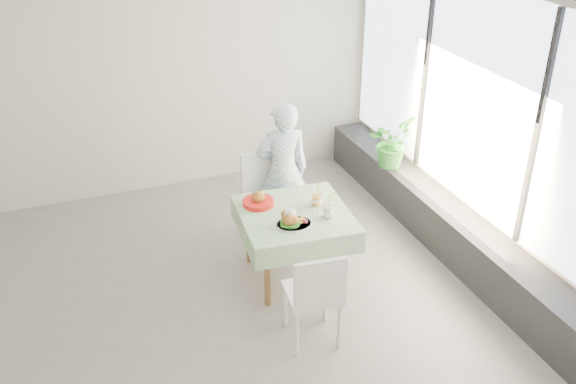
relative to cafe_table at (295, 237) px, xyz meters
name	(u,v)px	position (x,y,z in m)	size (l,w,h in m)	color
floor	(193,302)	(-1.07, -0.05, -0.46)	(6.00, 6.00, 0.00)	slate
ceiling	(166,6)	(-1.07, -0.05, 2.34)	(6.00, 6.00, 0.00)	white
wall_back	(133,83)	(-1.07, 2.45, 0.94)	(6.00, 0.02, 2.80)	beige
wall_front	(286,367)	(-1.07, -2.55, 0.94)	(6.00, 0.02, 2.80)	beige
wall_right	(475,123)	(1.93, -0.05, 0.94)	(0.02, 5.00, 2.80)	beige
window_pane	(476,100)	(1.90, -0.05, 1.19)	(0.01, 4.80, 2.18)	#D1E0F9
window_ledge	(445,225)	(1.73, -0.05, -0.21)	(0.40, 4.80, 0.50)	black
cafe_table	(295,237)	(0.00, 0.00, 0.00)	(1.12, 1.12, 0.74)	brown
chair_far	(269,215)	(-0.01, 0.73, -0.15)	(0.48, 0.48, 1.00)	white
chair_near	(313,311)	(-0.20, -0.92, -0.17)	(0.49, 0.49, 0.94)	white
diner	(283,171)	(0.18, 0.80, 0.32)	(0.57, 0.37, 1.56)	#87B2D8
main_dish	(292,220)	(-0.11, -0.21, 0.34)	(0.34, 0.34, 0.17)	white
juice_cup_orange	(317,199)	(0.26, 0.05, 0.35)	(0.11, 0.11, 0.30)	white
juice_cup_lemonade	(328,211)	(0.27, -0.19, 0.35)	(0.11, 0.11, 0.30)	white
second_dish	(258,201)	(-0.28, 0.27, 0.32)	(0.31, 0.31, 0.15)	red
potted_plant	(391,142)	(1.62, 1.02, 0.34)	(0.54, 0.47, 0.60)	#307727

